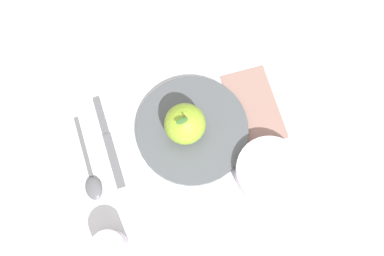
{
  "coord_description": "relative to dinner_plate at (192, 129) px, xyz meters",
  "views": [
    {
      "loc": [
        0.17,
        0.14,
        0.79
      ],
      "look_at": [
        -0.03,
        0.04,
        0.02
      ],
      "focal_mm": 35.94,
      "sensor_mm": 36.0,
      "label": 1
    }
  ],
  "objects": [
    {
      "name": "linen_napkin",
      "position": [
        -0.11,
        0.09,
        -0.01
      ],
      "size": [
        0.2,
        0.19,
        0.0
      ],
      "primitive_type": "cube",
      "rotation": [
        0.0,
        0.0,
        5.46
      ],
      "color": "gray",
      "rests_on": "ground_plane"
    },
    {
      "name": "dinner_plate",
      "position": [
        0.0,
        0.0,
        0.0
      ],
      "size": [
        0.24,
        0.24,
        0.02
      ],
      "color": "#4C5156",
      "rests_on": "ground_plane"
    },
    {
      "name": "side_bowl",
      "position": [
        0.01,
        0.18,
        0.01
      ],
      "size": [
        0.14,
        0.14,
        0.04
      ],
      "color": "silver",
      "rests_on": "ground_plane"
    },
    {
      "name": "spoon",
      "position": [
        0.18,
        -0.14,
        -0.0
      ],
      "size": [
        0.14,
        0.15,
        0.01
      ],
      "color": "#59595E",
      "rests_on": "ground_plane"
    },
    {
      "name": "cup",
      "position": [
        0.28,
        -0.03,
        0.03
      ],
      "size": [
        0.06,
        0.06,
        0.07
      ],
      "color": "silver",
      "rests_on": "ground_plane"
    },
    {
      "name": "apple",
      "position": [
        0.01,
        -0.01,
        0.05
      ],
      "size": [
        0.08,
        0.08,
        0.09
      ],
      "color": "#8CB22D",
      "rests_on": "dinner_plate"
    },
    {
      "name": "knife",
      "position": [
        0.09,
        -0.16,
        -0.01
      ],
      "size": [
        0.15,
        0.15,
        0.01
      ],
      "color": "#59595E",
      "rests_on": "ground_plane"
    },
    {
      "name": "ground_plane",
      "position": [
        0.03,
        -0.04,
        -0.01
      ],
      "size": [
        2.4,
        2.4,
        0.0
      ],
      "primitive_type": "plane",
      "color": "silver"
    }
  ]
}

